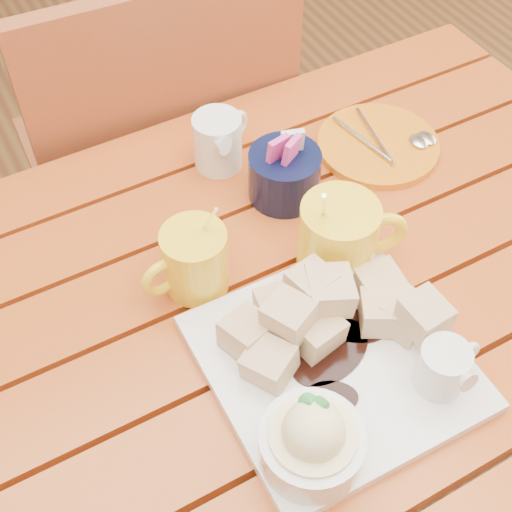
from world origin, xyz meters
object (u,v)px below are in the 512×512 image
table (270,357)px  chair_far (159,160)px  coffee_mug_left (193,260)px  dessert_plate (334,366)px  coffee_mug_right (340,238)px  orange_saucer (379,145)px

table → chair_far: size_ratio=1.26×
coffee_mug_left → chair_far: size_ratio=0.14×
dessert_plate → coffee_mug_right: size_ratio=1.74×
coffee_mug_left → chair_far: bearing=67.9°
dessert_plate → coffee_mug_right: (0.10, 0.14, 0.02)m
table → coffee_mug_left: coffee_mug_left is taller
dessert_plate → orange_saucer: size_ratio=1.57×
coffee_mug_left → orange_saucer: size_ratio=0.75×
dessert_plate → chair_far: 0.71m
table → dessert_plate: (0.01, -0.12, 0.14)m
table → orange_saucer: orange_saucer is taller
table → orange_saucer: (0.29, 0.18, 0.11)m
table → coffee_mug_right: (0.11, 0.02, 0.16)m
dessert_plate → coffee_mug_right: bearing=55.1°
orange_saucer → coffee_mug_left: bearing=-164.5°
chair_far → dessert_plate: bearing=88.8°
orange_saucer → chair_far: 0.48m
dessert_plate → chair_far: (0.05, 0.66, -0.25)m
table → orange_saucer: bearing=32.3°
dessert_plate → coffee_mug_left: (-0.08, 0.20, 0.01)m
dessert_plate → coffee_mug_left: 0.22m
coffee_mug_left → orange_saucer: coffee_mug_left is taller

